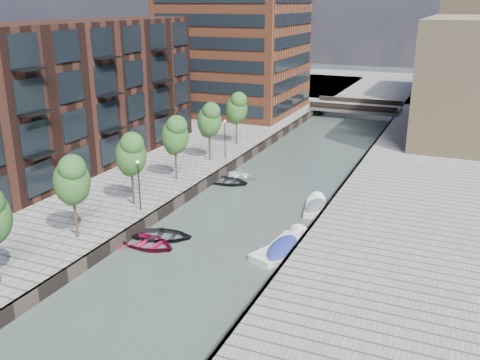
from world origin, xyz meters
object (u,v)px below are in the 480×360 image
Objects in this scene: car at (422,133)px; sloop_4 at (226,183)px; sloop_1 at (162,238)px; tree_4 at (175,134)px; tree_3 at (131,153)px; tree_2 at (72,179)px; motorboat_4 at (315,206)px; bridge at (356,107)px; tree_6 at (237,107)px; tree_5 at (209,119)px; sloop_2 at (146,246)px; sloop_3 at (239,178)px; motorboat_2 at (288,246)px; motorboat_3 at (287,249)px.

sloop_4 is at bearing -149.42° from car.
tree_4 is at bearing 10.02° from sloop_1.
tree_3 reaches higher than sloop_1.
tree_2 reaches higher than motorboat_4.
bridge is 3.14× the size of car.
tree_6 is 1.27× the size of motorboat_4.
tree_6 is at bearing 90.00° from tree_3.
car reaches higher than sloop_1.
tree_2 and tree_5 have the same top height.
sloop_2 is 1.16× the size of sloop_3.
bridge reaches higher than sloop_4.
car is (6.27, 24.52, 1.52)m from motorboat_4.
tree_3 is 1.08× the size of motorboat_2.
bridge is at bearing 96.85° from motorboat_4.
sloop_2 reaches higher than sloop_1.
sloop_4 is at bearing 43.69° from tree_4.
motorboat_3 is 1.36× the size of car.
tree_6 is at bearing 121.85° from motorboat_2.
tree_2 is at bearing 167.92° from sloop_4.
car is (15.55, 19.46, 1.71)m from sloop_3.
tree_2 is 43.68m from car.
bridge is 27.63m from tree_6.
tree_3 reaches higher than sloop_4.
bridge is 2.78× the size of motorboat_4.
motorboat_3 is at bearing -64.83° from sloop_2.
bridge is 41.08m from tree_4.
sloop_2 is at bearing -135.73° from car.
sloop_1 is at bearing -34.17° from tree_3.
sloop_3 is 0.88× the size of sloop_4.
motorboat_3 is (10.18, -11.79, 0.22)m from sloop_4.
motorboat_2 is (10.04, -11.12, 0.11)m from sloop_4.
motorboat_4 is at bearing -26.51° from tree_5.
sloop_4 is at bearing 163.19° from motorboat_4.
sloop_2 is at bearing -94.90° from bridge.
tree_4 is 14.00m from tree_6.
motorboat_2 is 8.17m from motorboat_4.
tree_5 reaches higher than sloop_2.
tree_2 reaches higher than sloop_2.
tree_2 is at bearing -90.00° from tree_3.
sloop_4 is 0.84× the size of motorboat_2.
tree_5 is 7.00m from tree_6.
sloop_1 is 0.97× the size of sloop_2.
tree_6 is 26.47m from sloop_2.
tree_5 is 1.45× the size of sloop_3.
tree_4 is at bearing 133.01° from sloop_4.
motorboat_3 reaches higher than sloop_3.
motorboat_3 is (9.59, 3.16, 0.22)m from sloop_2.
motorboat_3 is 8.85m from motorboat_4.
motorboat_4 is at bearing 92.68° from motorboat_3.
tree_4 reaches higher than motorboat_2.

